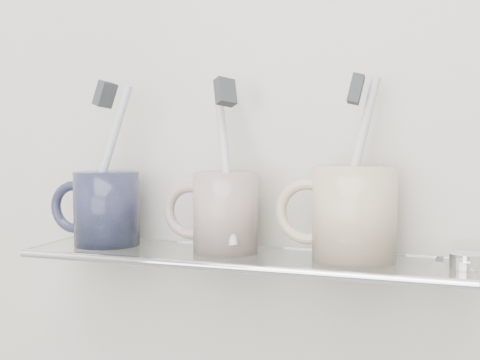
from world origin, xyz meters
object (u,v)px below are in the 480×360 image
at_px(shelf_glass, 242,258).
at_px(mug_right, 354,214).
at_px(mug_left, 107,209).
at_px(mug_center, 226,212).

distance_m(shelf_glass, mug_right, 0.14).
relative_size(mug_left, mug_right, 0.88).
xyz_separation_m(mug_left, mug_center, (0.15, 0.00, 0.00)).
xyz_separation_m(mug_left, mug_right, (0.30, 0.00, 0.01)).
bearing_deg(mug_center, mug_left, 168.48).
bearing_deg(mug_center, mug_right, -11.52).
bearing_deg(mug_right, shelf_glass, -167.72).
bearing_deg(mug_right, mug_left, -170.02).
xyz_separation_m(shelf_glass, mug_center, (-0.02, 0.00, 0.05)).
bearing_deg(mug_left, mug_center, -20.83).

